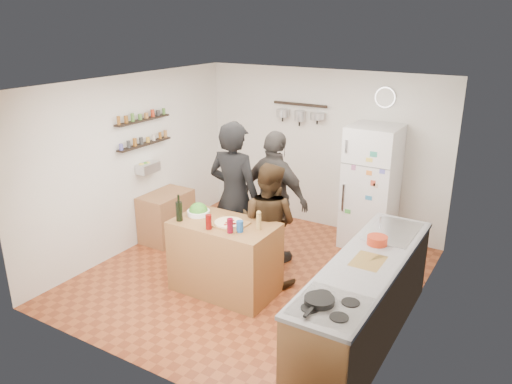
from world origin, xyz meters
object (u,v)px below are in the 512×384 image
Objects in this scene: fridge at (371,187)px; side_table at (167,216)px; person_left at (234,198)px; person_center at (268,224)px; person_back at (275,199)px; pepper_mill at (259,222)px; salad_bowl at (198,213)px; salt_canister at (240,226)px; counter_run at (364,302)px; wine_bottle at (179,211)px; red_bowl at (377,240)px; wall_clock at (385,97)px; skillet at (319,300)px; prep_island at (225,257)px.

fridge is 2.25× the size of side_table.
fridge is (1.28, 1.65, -0.11)m from person_left.
person_center is 0.57m from person_back.
side_table is at bearing 159.85° from pepper_mill.
pepper_mill is 0.12× the size of person_center.
salad_bowl is 0.74m from salt_canister.
counter_run is (2.23, -0.14, -0.49)m from salad_bowl.
fridge is (0.93, 1.19, -0.02)m from person_back.
wine_bottle is 1.83× the size of salt_canister.
red_bowl is (1.63, -0.67, 0.04)m from person_back.
salad_bowl is at bearing -120.65° from wall_clock.
salt_canister is 0.08× the size of person_center.
fridge is at bearing 72.03° from salt_canister.
skillet is (1.93, -1.61, -0.06)m from person_left.
skillet is (1.26, -1.10, -0.06)m from pepper_mill.
fridge is 6.00× the size of wall_clock.
salad_bowl reaches higher than prep_island.
person_left is (-0.22, 0.56, 0.56)m from prep_island.
salt_canister is 0.65m from person_center.
wine_bottle reaches higher than red_bowl.
fridge is 1.29m from wall_clock.
fridge reaches higher than salt_canister.
prep_island is at bearing -112.56° from wall_clock.
fridge is 3.08m from side_table.
person_center reaches higher than prep_island.
person_back is (0.35, 0.45, -0.09)m from person_left.
side_table is (-1.76, -0.20, -0.56)m from person_back.
prep_island reaches higher than side_table.
wine_bottle is (-0.50, -0.22, 0.58)m from prep_island.
person_left is at bearing 162.13° from counter_run.
salt_canister reaches higher than salad_bowl.
wine_bottle is at bearing -164.13° from pepper_mill.
person_back reaches higher than skillet.
person_left is at bearing 140.11° from skillet.
wall_clock reaches higher than person_back.
person_back is at bearing 157.52° from red_bowl.
wall_clock reaches higher than prep_island.
counter_run is 12.01× the size of red_bowl.
pepper_mill is at bearing 15.87° from wine_bottle.
salad_bowl is 0.30m from wine_bottle.
salt_canister is 0.86m from person_left.
wall_clock is at bearing 107.67° from red_bowl.
person_left is at bearing 142.64° from pepper_mill.
person_center is at bearing -113.22° from fridge.
person_center is 1.45m from red_bowl.
wall_clock reaches higher than pepper_mill.
salt_canister is at bearing -21.80° from prep_island.
prep_island is at bearing -168.94° from red_bowl.
wine_bottle is 1.32× the size of pepper_mill.
side_table is at bearing 137.63° from wine_bottle.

